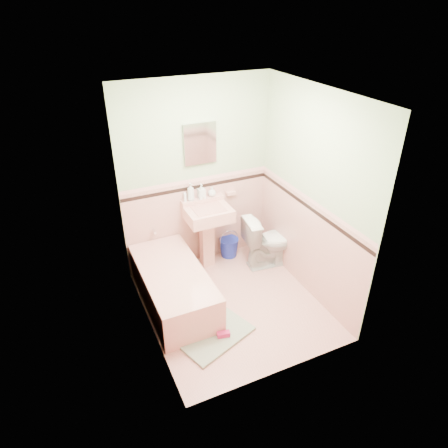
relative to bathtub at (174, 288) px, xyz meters
name	(u,v)px	position (x,y,z in m)	size (l,w,h in m)	color
floor	(233,304)	(0.63, -0.33, -0.23)	(2.20, 2.20, 0.00)	#E6A296
ceiling	(235,94)	(0.63, -0.33, 2.27)	(2.20, 2.20, 0.00)	white
wall_back	(196,177)	(0.63, 0.77, 1.02)	(2.50, 2.50, 0.00)	#F4EBC7
wall_front	(290,270)	(0.63, -1.43, 1.02)	(2.50, 2.50, 0.00)	#F4EBC7
wall_left	(142,235)	(-0.37, -0.33, 1.02)	(2.50, 2.50, 0.00)	#F4EBC7
wall_right	(312,197)	(1.63, -0.33, 1.02)	(2.50, 2.50, 0.00)	#F4EBC7
wainscot_back	(198,222)	(0.63, 0.76, 0.38)	(2.00, 2.00, 0.00)	#E9A79C
wainscot_front	(284,326)	(0.63, -1.42, 0.38)	(2.00, 2.00, 0.00)	#E9A79C
wainscot_left	(149,287)	(-0.36, -0.33, 0.38)	(2.20, 2.20, 0.00)	#E9A79C
wainscot_right	(305,245)	(1.62, -0.33, 0.38)	(2.20, 2.20, 0.00)	#E9A79C
accent_back	(197,187)	(0.63, 0.75, 0.90)	(2.00, 2.00, 0.00)	black
accent_front	(288,281)	(0.63, -1.41, 0.90)	(2.00, 2.00, 0.00)	black
accent_left	(145,245)	(-0.35, -0.33, 0.89)	(2.20, 2.20, 0.00)	black
accent_right	(309,207)	(1.61, -0.33, 0.89)	(2.20, 2.20, 0.00)	black
cap_back	(197,180)	(0.63, 0.75, 0.99)	(2.00, 2.00, 0.00)	#E6A6A1
cap_front	(288,272)	(0.63, -1.41, 0.99)	(2.00, 2.00, 0.00)	#E6A6A1
cap_left	(144,237)	(-0.35, -0.33, 1.00)	(2.20, 2.20, 0.00)	#E6A6A1
cap_right	(310,200)	(1.61, -0.33, 1.00)	(2.20, 2.20, 0.00)	#E6A6A1
bathtub	(174,288)	(0.00, 0.00, 0.00)	(0.70, 1.50, 0.45)	#E19B8F
tub_faucet	(154,231)	(0.00, 0.72, 0.41)	(0.04, 0.04, 0.12)	silver
sink	(208,238)	(0.68, 0.53, 0.23)	(0.58, 0.48, 0.91)	#E19B8F
sink_faucet	(204,201)	(0.68, 0.67, 0.72)	(0.02, 0.02, 0.10)	silver
medicine_cabinet	(200,143)	(0.68, 0.74, 1.47)	(0.41, 0.04, 0.51)	white
soap_dish	(231,193)	(1.10, 0.73, 0.72)	(0.13, 0.08, 0.04)	#E19B8F
soap_bottle_left	(191,192)	(0.52, 0.71, 0.86)	(0.09, 0.09, 0.24)	#B2B2B2
soap_bottle_mid	(201,191)	(0.67, 0.71, 0.85)	(0.09, 0.09, 0.20)	#B2B2B2
soap_bottle_right	(212,192)	(0.82, 0.71, 0.81)	(0.10, 0.10, 0.13)	#B2B2B2
tube	(185,197)	(0.44, 0.71, 0.80)	(0.04, 0.04, 0.12)	white
toilet	(270,241)	(1.47, 0.24, 0.15)	(0.41, 0.73, 0.74)	white
bucket	(229,247)	(1.04, 0.65, -0.09)	(0.27, 0.27, 0.27)	#1829A9
bath_mat	(214,334)	(0.22, -0.71, -0.21)	(0.80, 0.53, 0.03)	gray
shoe	(223,334)	(0.30, -0.79, -0.16)	(0.14, 0.07, 0.06)	#BF1E59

